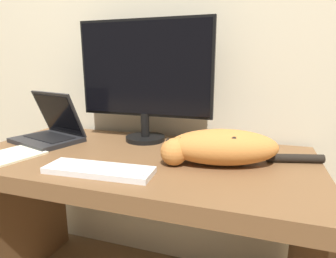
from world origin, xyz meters
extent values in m
cube|color=beige|center=(0.00, 0.73, 1.30)|extent=(6.40, 0.06, 2.60)
cube|color=brown|center=(0.00, 0.33, 0.69)|extent=(1.37, 0.67, 0.06)
cube|color=brown|center=(-0.65, 0.33, 0.33)|extent=(0.04, 0.62, 0.66)
cylinder|color=black|center=(-0.06, 0.55, 0.73)|extent=(0.19, 0.19, 0.02)
cylinder|color=black|center=(-0.06, 0.55, 0.79)|extent=(0.04, 0.04, 0.11)
cube|color=black|center=(-0.06, 0.56, 1.05)|extent=(0.63, 0.02, 0.43)
cube|color=black|center=(-0.06, 0.54, 1.05)|extent=(0.61, 0.01, 0.41)
cube|color=#232326|center=(-0.48, 0.38, 0.73)|extent=(0.34, 0.30, 0.02)
cube|color=black|center=(-0.48, 0.39, 0.74)|extent=(0.26, 0.19, 0.00)
cube|color=#232326|center=(-0.46, 0.45, 0.84)|extent=(0.30, 0.17, 0.21)
cube|color=black|center=(-0.46, 0.44, 0.84)|extent=(0.27, 0.15, 0.18)
cube|color=white|center=(-0.04, 0.12, 0.73)|extent=(0.37, 0.13, 0.02)
cube|color=#B3B3B3|center=(-0.04, 0.12, 0.74)|extent=(0.34, 0.11, 0.00)
ellipsoid|color=#C67A38|center=(0.33, 0.34, 0.78)|extent=(0.43, 0.27, 0.13)
ellipsoid|color=black|center=(0.35, 0.34, 0.82)|extent=(0.21, 0.17, 0.05)
sphere|color=#C67A38|center=(0.17, 0.27, 0.77)|extent=(0.10, 0.10, 0.10)
cone|color=black|center=(0.15, 0.27, 0.81)|extent=(0.03, 0.03, 0.03)
cone|color=black|center=(0.19, 0.28, 0.81)|extent=(0.03, 0.03, 0.03)
cylinder|color=black|center=(0.59, 0.43, 0.74)|extent=(0.21, 0.08, 0.03)
cube|color=#F4EFC6|center=(-0.47, 0.15, 0.72)|extent=(0.24, 0.28, 0.01)
cube|color=#2D6BB7|center=(0.36, 0.56, 0.75)|extent=(0.06, 0.06, 0.06)
camera|label=1|loc=(0.45, -0.64, 1.07)|focal=30.00mm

